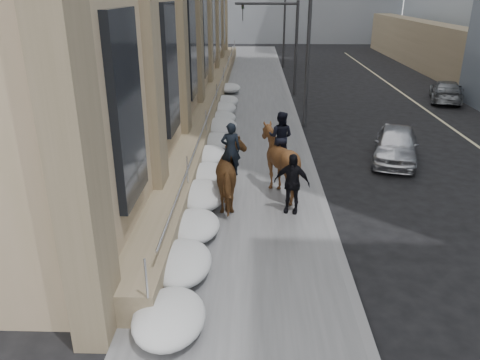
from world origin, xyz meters
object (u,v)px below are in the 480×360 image
mounted_horse_left (233,173)px  pedestrian (292,183)px  car_silver (396,144)px  car_grey (446,91)px  mounted_horse_right (279,159)px

mounted_horse_left → pedestrian: 1.90m
pedestrian → car_silver: pedestrian is taller
pedestrian → car_grey: size_ratio=0.42×
mounted_horse_left → car_silver: 8.03m
car_grey → mounted_horse_left: bearing=68.8°
mounted_horse_left → car_grey: bearing=-135.2°
pedestrian → car_grey: (10.98, 16.60, -0.42)m
mounted_horse_right → mounted_horse_left: bearing=53.2°
mounted_horse_left → car_silver: (6.50, 4.68, -0.49)m
car_silver → car_grey: 13.05m
mounted_horse_left → mounted_horse_right: mounted_horse_right is taller
pedestrian → car_grey: pedestrian is taller
mounted_horse_left → car_grey: (12.81, 16.10, -0.55)m
mounted_horse_left → car_grey: mounted_horse_left is taller
mounted_horse_right → car_grey: size_ratio=0.62×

